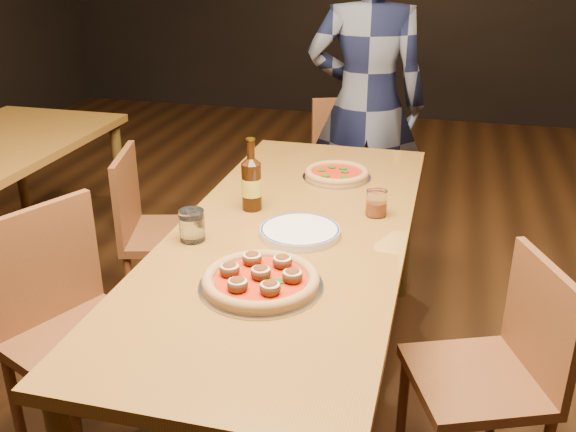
% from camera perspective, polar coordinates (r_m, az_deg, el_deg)
% --- Properties ---
extents(ground, '(9.00, 9.00, 0.00)m').
position_cam_1_polar(ground, '(2.64, 0.28, -16.11)').
color(ground, black).
extents(table_main, '(0.80, 2.00, 0.75)m').
position_cam_1_polar(table_main, '(2.27, 0.31, -2.79)').
color(table_main, brown).
rests_on(table_main, ground).
extents(chair_main_nw, '(0.57, 0.57, 0.92)m').
position_cam_1_polar(chair_main_nw, '(2.26, -17.60, -10.45)').
color(chair_main_nw, brown).
rests_on(chair_main_nw, ground).
extents(chair_main_sw, '(0.49, 0.49, 0.85)m').
position_cam_1_polar(chair_main_sw, '(3.01, -10.39, -1.55)').
color(chair_main_sw, brown).
rests_on(chair_main_sw, ground).
extents(chair_main_e, '(0.51, 0.51, 0.84)m').
position_cam_1_polar(chair_main_e, '(2.15, 16.39, -13.64)').
color(chair_main_e, brown).
rests_on(chair_main_e, ground).
extents(chair_end, '(0.56, 0.56, 0.92)m').
position_cam_1_polar(chair_end, '(3.51, 6.09, 2.99)').
color(chair_end, brown).
rests_on(chair_end, ground).
extents(pizza_meatball, '(0.36, 0.36, 0.07)m').
position_cam_1_polar(pizza_meatball, '(1.87, -2.43, -5.63)').
color(pizza_meatball, '#B7B7BF').
rests_on(pizza_meatball, table_main).
extents(pizza_margherita, '(0.29, 0.29, 0.04)m').
position_cam_1_polar(pizza_margherita, '(2.72, 4.35, 3.78)').
color(pizza_margherita, '#B7B7BF').
rests_on(pizza_margherita, table_main).
extents(plate_stack, '(0.27, 0.27, 0.03)m').
position_cam_1_polar(plate_stack, '(2.18, 1.07, -1.43)').
color(plate_stack, white).
rests_on(plate_stack, table_main).
extents(beer_bottle, '(0.08, 0.08, 0.27)m').
position_cam_1_polar(beer_bottle, '(2.37, -3.26, 2.78)').
color(beer_bottle, black).
rests_on(beer_bottle, table_main).
extents(water_glass, '(0.09, 0.09, 0.11)m').
position_cam_1_polar(water_glass, '(2.16, -8.53, -0.83)').
color(water_glass, white).
rests_on(water_glass, table_main).
extents(amber_glass, '(0.08, 0.08, 0.10)m').
position_cam_1_polar(amber_glass, '(2.35, 7.87, 1.15)').
color(amber_glass, '#AA4313').
rests_on(amber_glass, table_main).
extents(diner, '(0.69, 0.50, 1.74)m').
position_cam_1_polar(diner, '(3.45, 6.98, 9.69)').
color(diner, black).
rests_on(diner, ground).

